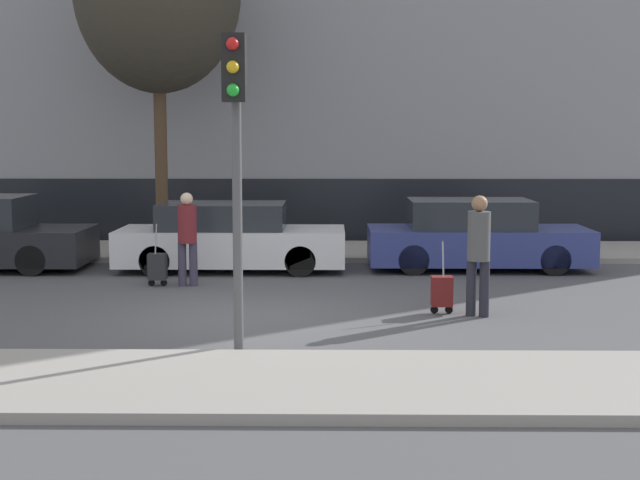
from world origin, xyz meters
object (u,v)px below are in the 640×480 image
object	(u,v)px
parked_car_1	(229,239)
parked_bicycle	(465,231)
parked_car_2	(476,237)
trolley_left	(157,267)
pedestrian_left	(187,233)
trolley_right	(442,291)
pedestrian_right	(479,248)
traffic_light	(235,130)

from	to	relation	value
parked_car_1	parked_bicycle	distance (m)	5.81
parked_car_2	trolley_left	distance (m)	6.40
parked_car_2	trolley_left	world-z (taller)	parked_car_2
pedestrian_left	trolley_right	distance (m)	4.95
parked_car_2	pedestrian_right	size ratio (longest dim) A/B	2.41
trolley_left	trolley_right	bearing A→B (deg)	-26.38
parked_bicycle	parked_car_2	bearing A→B (deg)	-93.53
parked_car_1	trolley_left	size ratio (longest dim) A/B	4.00
pedestrian_right	trolley_right	size ratio (longest dim) A/B	1.64
parked_car_2	parked_bicycle	world-z (taller)	parked_car_2
traffic_light	parked_bicycle	xyz separation A→B (m)	(4.23, 9.64, -2.30)
parked_car_1	traffic_light	distance (m)	7.29
parked_car_2	parked_bicycle	size ratio (longest dim) A/B	2.49
parked_car_1	parked_car_2	bearing A→B (deg)	2.32
parked_car_2	pedestrian_left	xyz separation A→B (m)	(-5.51, -2.05, 0.30)
pedestrian_left	parked_bicycle	world-z (taller)	pedestrian_left
trolley_right	traffic_light	bearing A→B (deg)	-137.05
parked_car_2	traffic_light	world-z (taller)	traffic_light
pedestrian_right	traffic_light	world-z (taller)	traffic_light
parked_car_1	parked_car_2	world-z (taller)	parked_car_2
trolley_left	pedestrian_right	world-z (taller)	pedestrian_right
pedestrian_right	parked_bicycle	world-z (taller)	pedestrian_right
parked_car_2	trolley_left	size ratio (longest dim) A/B	3.91
trolley_left	parked_car_2	bearing A→B (deg)	18.80
trolley_left	pedestrian_right	xyz separation A→B (m)	(5.34, -2.59, 0.70)
parked_car_2	pedestrian_left	distance (m)	5.88
trolley_left	parked_bicycle	world-z (taller)	trolley_left
parked_car_1	trolley_right	bearing A→B (deg)	-48.73
parked_car_1	trolley_left	bearing A→B (deg)	-120.46
pedestrian_right	trolley_right	world-z (taller)	pedestrian_right
parked_car_2	trolley_right	world-z (taller)	parked_car_2
trolley_left	parked_car_1	bearing A→B (deg)	59.54
parked_car_1	parked_bicycle	world-z (taller)	parked_car_1
trolley_left	pedestrian_right	bearing A→B (deg)	-25.90
trolley_right	pedestrian_left	bearing A→B (deg)	150.61
trolley_right	parked_bicycle	xyz separation A→B (m)	(1.38, 6.99, 0.15)
traffic_light	parked_bicycle	bearing A→B (deg)	66.32
parked_car_2	pedestrian_right	world-z (taller)	pedestrian_right
trolley_left	traffic_light	xyz separation A→B (m)	(1.98, -5.05, 2.44)
parked_car_2	traffic_light	distance (m)	8.46
pedestrian_left	trolley_left	size ratio (longest dim) A/B	1.50
trolley_left	traffic_light	distance (m)	5.94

